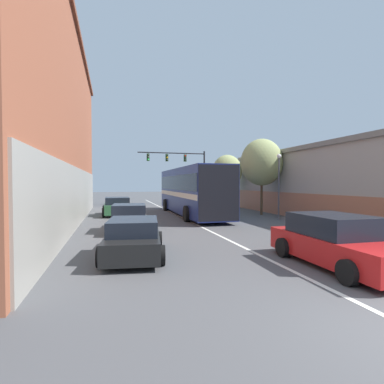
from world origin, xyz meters
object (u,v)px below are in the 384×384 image
object	(u,v)px
parked_car_left_mid	(117,207)
street_lamp	(279,184)
parked_car_left_far	(129,218)
street_tree_far	(227,172)
parked_car_left_near	(134,238)
hatchback_foreground	(338,242)
traffic_signal_gantry	(182,164)
street_tree_near	(262,162)
bus	(191,189)

from	to	relation	value
parked_car_left_mid	street_lamp	xyz separation A→B (m)	(10.12, -5.35, 1.68)
parked_car_left_far	street_tree_far	bearing A→B (deg)	-36.30
parked_car_left_near	parked_car_left_mid	size ratio (longest dim) A/B	1.04
hatchback_foreground	street_tree_far	size ratio (longest dim) A/B	0.89
traffic_signal_gantry	street_lamp	distance (m)	15.71
street_tree_near	street_tree_far	xyz separation A→B (m)	(-0.36, 5.99, -0.47)
parked_car_left_near	traffic_signal_gantry	size ratio (longest dim) A/B	0.55
traffic_signal_gantry	street_lamp	xyz separation A→B (m)	(2.84, -15.31, -2.15)
bus	parked_car_left_far	xyz separation A→B (m)	(-4.87, -6.44, -1.31)
parked_car_left_mid	parked_car_left_far	size ratio (longest dim) A/B	1.02
parked_car_left_near	street_tree_near	xyz separation A→B (m)	(10.18, 10.48, 3.34)
street_lamp	street_tree_far	size ratio (longest dim) A/B	0.85
hatchback_foreground	parked_car_left_mid	distance (m)	16.57
hatchback_foreground	parked_car_left_mid	xyz separation A→B (m)	(-5.83, 15.51, -0.04)
hatchback_foreground	traffic_signal_gantry	xyz separation A→B (m)	(1.45, 25.47, 3.79)
parked_car_left_mid	hatchback_foreground	bearing A→B (deg)	-160.05
bus	traffic_signal_gantry	world-z (taller)	traffic_signal_gantry
parked_car_left_mid	bus	bearing A→B (deg)	-102.34
parked_car_left_mid	street_lamp	distance (m)	11.57
parked_car_left_mid	street_tree_near	distance (m)	11.22
bus	street_tree_near	size ratio (longest dim) A/B	2.22
parked_car_left_near	parked_car_left_mid	world-z (taller)	parked_car_left_mid
bus	street_tree_far	bearing A→B (deg)	-45.02
traffic_signal_gantry	street_tree_far	distance (m)	7.02
parked_car_left_near	parked_car_left_far	size ratio (longest dim) A/B	1.05
hatchback_foreground	parked_car_left_mid	size ratio (longest dim) A/B	1.12
traffic_signal_gantry	bus	bearing A→B (deg)	-100.11
hatchback_foreground	traffic_signal_gantry	bearing A→B (deg)	-2.43
bus	hatchback_foreground	bearing A→B (deg)	-177.39
traffic_signal_gantry	street_tree_near	xyz separation A→B (m)	(3.18, -12.34, -0.54)
parked_car_left_mid	street_lamp	size ratio (longest dim) A/B	0.94
parked_car_left_mid	parked_car_left_far	bearing A→B (deg)	-177.30
hatchback_foreground	traffic_signal_gantry	world-z (taller)	traffic_signal_gantry
street_lamp	parked_car_left_far	bearing A→B (deg)	-167.26
parked_car_left_near	parked_car_left_far	world-z (taller)	parked_car_left_far
hatchback_foreground	street_tree_far	bearing A→B (deg)	-11.77
bus	street_lamp	distance (m)	6.43
traffic_signal_gantry	street_tree_near	bearing A→B (deg)	-75.54
hatchback_foreground	bus	bearing A→B (deg)	2.91
parked_car_left_far	street_lamp	size ratio (longest dim) A/B	0.93
hatchback_foreground	street_lamp	size ratio (longest dim) A/B	1.05
parked_car_left_far	street_tree_far	xyz separation A→B (m)	(9.66, 11.14, 2.84)
bus	street_lamp	xyz separation A→B (m)	(4.81, -4.25, 0.39)
street_tree_far	hatchback_foreground	bearing A→B (deg)	-102.60
traffic_signal_gantry	parked_car_left_near	bearing A→B (deg)	-107.04
bus	street_tree_near	distance (m)	5.68
street_tree_near	street_tree_far	size ratio (longest dim) A/B	1.13
parked_car_left_far	parked_car_left_mid	bearing A→B (deg)	8.00
parked_car_left_mid	street_tree_far	bearing A→B (deg)	-71.01
parked_car_left_near	street_tree_far	xyz separation A→B (m)	(9.82, 16.48, 2.87)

